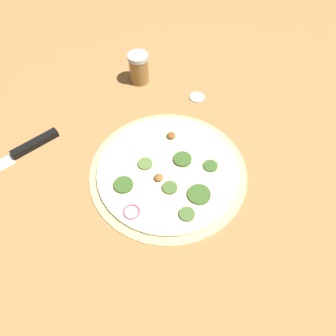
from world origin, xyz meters
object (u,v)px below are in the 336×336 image
(spice_jar, at_px, (139,68))
(loose_cap, at_px, (197,97))
(pizza, at_px, (168,171))
(knife, at_px, (16,154))

(spice_jar, height_order, loose_cap, spice_jar)
(pizza, distance_m, spice_jar, 0.35)
(spice_jar, bearing_deg, loose_cap, -132.84)
(knife, bearing_deg, pizza, 132.33)
(knife, bearing_deg, spice_jar, -175.96)
(knife, distance_m, spice_jar, 0.41)
(pizza, xyz_separation_m, knife, (0.17, 0.34, 0.00))
(pizza, height_order, spice_jar, spice_jar)
(spice_jar, relative_size, loose_cap, 2.06)
(spice_jar, bearing_deg, pizza, 175.31)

